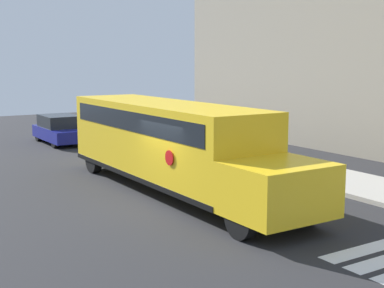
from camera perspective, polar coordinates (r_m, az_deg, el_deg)
ground_plane at (r=16.33m, az=-1.88°, el=-6.43°), size 60.00×60.00×0.00m
sidewalk_strip at (r=20.30m, az=14.15°, el=-3.44°), size 44.00×3.00×0.15m
school_bus at (r=17.73m, az=-2.32°, el=0.35°), size 11.70×2.57×2.92m
parked_car at (r=29.09m, az=-13.87°, el=1.51°), size 4.21×1.82×1.47m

